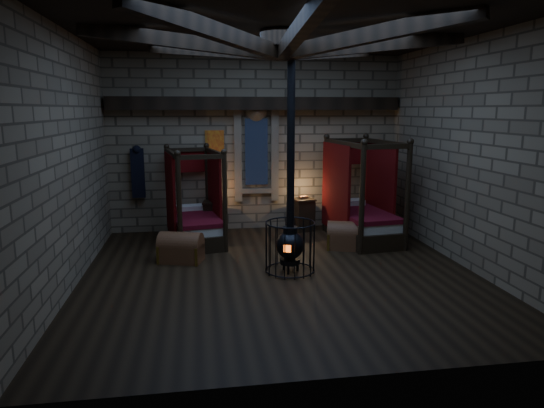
{
  "coord_description": "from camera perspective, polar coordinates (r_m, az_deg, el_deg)",
  "views": [
    {
      "loc": [
        -1.42,
        -8.21,
        2.92
      ],
      "look_at": [
        -0.06,
        0.6,
        1.17
      ],
      "focal_mm": 32.0,
      "sensor_mm": 36.0,
      "label": 1
    }
  ],
  "objects": [
    {
      "name": "trunk_left",
      "position": [
        9.6,
        -10.67,
        -5.15
      ],
      "size": [
        0.93,
        0.73,
        0.6
      ],
      "rotation": [
        0.0,
        0.0,
        -0.3
      ],
      "color": "brown",
      "rests_on": "ground"
    },
    {
      "name": "nightstand_right",
      "position": [
        11.82,
        3.7,
        -1.22
      ],
      "size": [
        0.59,
        0.57,
        0.85
      ],
      "rotation": [
        0.0,
        0.0,
        0.24
      ],
      "color": "black",
      "rests_on": "ground"
    },
    {
      "name": "trunk_right",
      "position": [
        10.41,
        8.8,
        -3.79
      ],
      "size": [
        0.93,
        0.74,
        0.6
      ],
      "rotation": [
        0.0,
        0.0,
        -0.31
      ],
      "color": "brown",
      "rests_on": "ground"
    },
    {
      "name": "stove",
      "position": [
        8.77,
        2.14,
        -4.33
      ],
      "size": [
        0.91,
        0.91,
        4.05
      ],
      "rotation": [
        0.0,
        0.0,
        -0.39
      ],
      "color": "black",
      "rests_on": "ground"
    },
    {
      "name": "bed_left",
      "position": [
        10.92,
        -9.06,
        -1.81
      ],
      "size": [
        1.34,
        2.09,
        2.04
      ],
      "rotation": [
        0.0,
        0.0,
        0.17
      ],
      "color": "black",
      "rests_on": "ground"
    },
    {
      "name": "nightstand_left",
      "position": [
        11.52,
        -6.86,
        -1.57
      ],
      "size": [
        0.55,
        0.53,
        0.96
      ],
      "rotation": [
        0.0,
        0.0,
        -0.14
      ],
      "color": "black",
      "rests_on": "ground"
    },
    {
      "name": "room",
      "position": [
        8.46,
        0.95,
        16.7
      ],
      "size": [
        7.02,
        7.02,
        4.29
      ],
      "color": "black",
      "rests_on": "ground"
    },
    {
      "name": "bed_right",
      "position": [
        11.19,
        10.4,
        -1.29
      ],
      "size": [
        1.35,
        2.25,
        2.24
      ],
      "rotation": [
        0.0,
        0.0,
        0.11
      ],
      "color": "black",
      "rests_on": "ground"
    }
  ]
}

